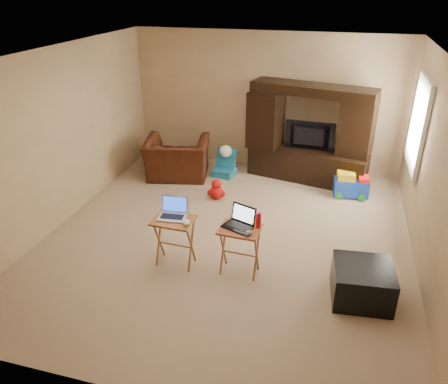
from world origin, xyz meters
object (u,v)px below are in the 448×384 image
(tray_table_right, at_px, (240,251))
(water_bottle, at_px, (258,220))
(ottoman, at_px, (362,283))
(laptop_left, at_px, (172,209))
(child_rocker, at_px, (224,163))
(push_toy, at_px, (351,184))
(laptop_right, at_px, (237,219))
(plush_toy, at_px, (216,189))
(mouse_right, at_px, (249,233))
(television, at_px, (309,137))
(tray_table_left, at_px, (175,242))
(entertainment_center, at_px, (309,134))
(mouse_left, at_px, (186,222))
(recliner, at_px, (177,158))

(tray_table_right, height_order, water_bottle, water_bottle)
(ottoman, xyz_separation_m, laptop_left, (-2.31, 0.10, 0.56))
(child_rocker, height_order, ottoman, child_rocker)
(push_toy, relative_size, laptop_left, 1.68)
(ottoman, xyz_separation_m, laptop_right, (-1.49, 0.13, 0.54))
(plush_toy, distance_m, mouse_right, 2.26)
(television, distance_m, tray_table_left, 3.36)
(laptop_right, bearing_deg, plush_toy, 134.50)
(laptop_right, bearing_deg, laptop_left, -157.25)
(television, distance_m, laptop_left, 3.31)
(laptop_left, height_order, mouse_right, laptop_left)
(entertainment_center, bearing_deg, ottoman, -61.19)
(water_bottle, bearing_deg, television, 84.07)
(entertainment_center, xyz_separation_m, push_toy, (0.80, -0.50, -0.64))
(laptop_left, bearing_deg, mouse_left, -29.50)
(tray_table_left, bearing_deg, mouse_right, -2.83)
(push_toy, xyz_separation_m, tray_table_right, (-1.30, -2.55, 0.10))
(television, bearing_deg, plush_toy, 43.18)
(plush_toy, distance_m, laptop_right, 2.09)
(recliner, relative_size, water_bottle, 5.69)
(laptop_left, bearing_deg, tray_table_left, -50.06)
(child_rocker, height_order, mouse_left, mouse_left)
(television, distance_m, push_toy, 1.10)
(recliner, bearing_deg, tray_table_left, 98.09)
(recliner, xyz_separation_m, push_toy, (3.08, 0.01, -0.15))
(ottoman, xyz_separation_m, tray_table_right, (-1.45, 0.11, 0.11))
(laptop_right, distance_m, mouse_left, 0.62)
(recliner, height_order, laptop_right, laptop_right)
(plush_toy, xyz_separation_m, tray_table_left, (0.01, -1.90, 0.15))
(entertainment_center, relative_size, ottoman, 3.23)
(tray_table_right, bearing_deg, water_bottle, 24.94)
(laptop_left, height_order, mouse_left, laptop_left)
(push_toy, bearing_deg, mouse_right, -119.69)
(plush_toy, xyz_separation_m, push_toy, (2.15, 0.69, 0.04))
(television, height_order, laptop_left, television)
(tray_table_left, height_order, tray_table_right, tray_table_left)
(television, height_order, plush_toy, television)
(television, relative_size, mouse_right, 6.79)
(mouse_right, bearing_deg, laptop_left, 173.42)
(laptop_right, bearing_deg, ottoman, 16.13)
(child_rocker, height_order, mouse_right, mouse_right)
(tray_table_left, bearing_deg, laptop_right, 6.20)
(tray_table_right, xyz_separation_m, mouse_left, (-0.64, -0.11, 0.36))
(television, relative_size, mouse_left, 6.60)
(tray_table_left, relative_size, tray_table_right, 1.03)
(recliner, height_order, ottoman, recliner)
(television, distance_m, water_bottle, 2.95)
(push_toy, distance_m, mouse_right, 2.95)
(television, relative_size, ottoman, 1.34)
(tray_table_right, relative_size, mouse_right, 4.92)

